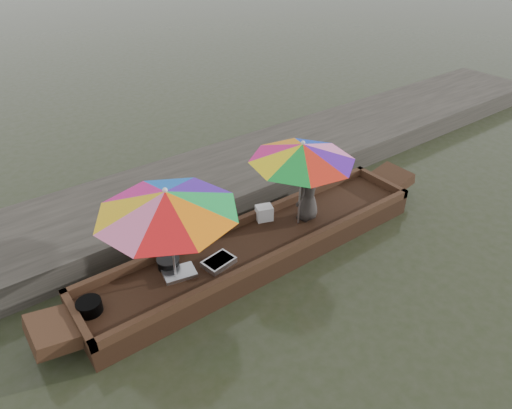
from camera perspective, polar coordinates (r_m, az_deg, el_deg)
water at (r=7.72m, az=0.45°, el=-6.57°), size 80.00×80.00×0.00m
dock at (r=9.10m, az=-7.92°, el=1.80°), size 22.00×2.20×0.50m
boat_hull at (r=7.61m, az=0.45°, el=-5.55°), size 6.06×1.20×0.35m
cooking_pot at (r=6.65m, az=-20.11°, el=-11.90°), size 0.34×0.34×0.18m
tray_crayfish at (r=7.02m, az=-4.68°, el=-7.20°), size 0.52×0.40×0.09m
tray_scallop at (r=6.93m, az=-9.55°, el=-8.47°), size 0.53×0.41×0.06m
charcoal_grill at (r=7.06m, az=-10.89°, el=-7.21°), size 0.33×0.33×0.15m
supply_bag at (r=7.92m, az=1.02°, el=-1.06°), size 0.34×0.30×0.26m
vendor at (r=7.79m, az=6.59°, el=1.66°), size 0.61×0.48×1.08m
umbrella_bow at (r=6.41m, az=-10.61°, el=-3.93°), size 2.17×2.17×1.55m
umbrella_stern at (r=7.52m, az=5.58°, el=2.54°), size 2.05×2.05×1.55m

